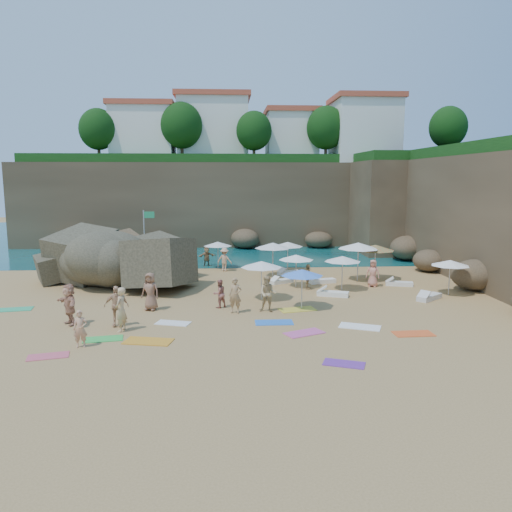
{
  "coord_description": "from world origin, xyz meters",
  "views": [
    {
      "loc": [
        0.26,
        -26.09,
        6.59
      ],
      "look_at": [
        2.0,
        3.0,
        2.0
      ],
      "focal_mm": 35.0,
      "sensor_mm": 36.0,
      "label": 1
    }
  ],
  "objects": [
    {
      "name": "parasol_10",
      "position": [
        4.05,
        -1.62,
        1.86
      ],
      "size": [
        2.14,
        2.14,
        2.03
      ],
      "color": "silver",
      "rests_on": "ground"
    },
    {
      "name": "person_stand_0",
      "position": [
        -5.47,
        -6.94,
        0.75
      ],
      "size": [
        0.59,
        0.42,
        1.49
      ],
      "primitive_type": "imported",
      "rotation": [
        0.0,
        0.0,
        0.13
      ],
      "color": "tan",
      "rests_on": "ground"
    },
    {
      "name": "towel_5",
      "position": [
        -2.22,
        -3.88,
        0.01
      ],
      "size": [
        1.71,
        1.18,
        0.03
      ],
      "primitive_type": "cube",
      "rotation": [
        0.0,
        0.0,
        -0.28
      ],
      "color": "white",
      "rests_on": "ground"
    },
    {
      "name": "towel_11",
      "position": [
        -10.44,
        -0.99,
        0.01
      ],
      "size": [
        1.79,
        1.11,
        0.03
      ],
      "primitive_type": "cube",
      "rotation": [
        0.0,
        0.0,
        0.17
      ],
      "color": "#2FA56B",
      "rests_on": "ground"
    },
    {
      "name": "towel_10",
      "position": [
        8.18,
        -6.07,
        0.01
      ],
      "size": [
        1.71,
        0.91,
        0.03
      ],
      "primitive_type": "cube",
      "rotation": [
        0.0,
        0.0,
        0.04
      ],
      "color": "#EF5A25",
      "rests_on": "ground"
    },
    {
      "name": "person_stand_3",
      "position": [
        5.08,
        2.75,
        0.76
      ],
      "size": [
        0.65,
        0.96,
        1.52
      ],
      "primitive_type": "imported",
      "rotation": [
        0.0,
        0.0,
        1.22
      ],
      "color": "#A88754",
      "rests_on": "ground"
    },
    {
      "name": "lounger_0",
      "position": [
        3.71,
        4.56,
        0.12
      ],
      "size": [
        1.59,
        1.26,
        0.24
      ],
      "primitive_type": "cube",
      "rotation": [
        0.0,
        0.0,
        0.56
      ],
      "color": "white",
      "rests_on": "ground"
    },
    {
      "name": "clifftop_buildings",
      "position": [
        2.96,
        25.79,
        11.24
      ],
      "size": [
        28.48,
        9.48,
        7.0
      ],
      "color": "white",
      "rests_on": "cliff_back"
    },
    {
      "name": "towel_6",
      "position": [
        4.42,
        -9.31,
        0.01
      ],
      "size": [
        1.63,
        1.21,
        0.03
      ],
      "primitive_type": "cube",
      "rotation": [
        0.0,
        0.0,
        -0.37
      ],
      "color": "#6C2E97",
      "rests_on": "ground"
    },
    {
      "name": "rock_promontory",
      "position": [
        -11.0,
        16.0,
        0.0
      ],
      "size": [
        12.0,
        7.0,
        2.0
      ],
      "primitive_type": null,
      "color": "brown",
      "rests_on": "ground"
    },
    {
      "name": "person_lie_3",
      "position": [
        -6.84,
        -3.82,
        0.25
      ],
      "size": [
        2.52,
        2.49,
        0.49
      ],
      "primitive_type": "imported",
      "rotation": [
        0.0,
        0.0,
        -0.92
      ],
      "color": "tan",
      "rests_on": "ground"
    },
    {
      "name": "parasol_1",
      "position": [
        3.35,
        6.7,
        2.12
      ],
      "size": [
        2.44,
        2.44,
        2.31
      ],
      "color": "silver",
      "rests_on": "ground"
    },
    {
      "name": "person_lie_4",
      "position": [
        0.67,
        -2.28,
        0.21
      ],
      "size": [
        0.9,
        1.8,
        0.41
      ],
      "primitive_type": "imported",
      "rotation": [
        0.0,
        0.0,
        -0.16
      ],
      "color": "#A57D52",
      "rests_on": "ground"
    },
    {
      "name": "lounger_2",
      "position": [
        4.53,
        7.33,
        0.12
      ],
      "size": [
        1.68,
        1.1,
        0.25
      ],
      "primitive_type": "cube",
      "rotation": [
        0.0,
        0.0,
        0.39
      ],
      "color": "white",
      "rests_on": "ground"
    },
    {
      "name": "parasol_2",
      "position": [
        4.62,
        8.91,
        1.89
      ],
      "size": [
        2.18,
        2.18,
        2.06
      ],
      "color": "silver",
      "rests_on": "ground"
    },
    {
      "name": "marina_masts",
      "position": [
        -16.5,
        30.0,
        3.0
      ],
      "size": [
        3.1,
        0.1,
        6.0
      ],
      "color": "white",
      "rests_on": "ground"
    },
    {
      "name": "towel_3",
      "position": [
        -4.86,
        -6.0,
        0.01
      ],
      "size": [
        1.7,
        1.05,
        0.03
      ],
      "primitive_type": "cube",
      "rotation": [
        0.0,
        0.0,
        0.17
      ],
      "color": "green",
      "rests_on": "ground"
    },
    {
      "name": "person_stand_1",
      "position": [
        -0.12,
        -1.19,
        0.73
      ],
      "size": [
        0.9,
        0.85,
        1.46
      ],
      "primitive_type": "imported",
      "rotation": [
        0.0,
        0.0,
        3.7
      ],
      "color": "#AC6456",
      "rests_on": "ground"
    },
    {
      "name": "towel_13",
      "position": [
        6.17,
        -4.95,
        0.02
      ],
      "size": [
        2.0,
        1.52,
        0.03
      ],
      "primitive_type": "cube",
      "rotation": [
        0.0,
        0.0,
        -0.39
      ],
      "color": "white",
      "rests_on": "ground"
    },
    {
      "name": "parasol_11",
      "position": [
        12.84,
        0.87,
        1.84
      ],
      "size": [
        2.12,
        2.12,
        2.0
      ],
      "color": "silver",
      "rests_on": "ground"
    },
    {
      "name": "cliff_corner",
      "position": [
        17.0,
        20.0,
        4.0
      ],
      "size": [
        10.0,
        12.0,
        8.0
      ],
      "primitive_type": "cube",
      "color": "brown",
      "rests_on": "ground"
    },
    {
      "name": "towel_12",
      "position": [
        3.8,
        -1.87,
        0.02
      ],
      "size": [
        1.97,
        1.3,
        0.03
      ],
      "primitive_type": "cube",
      "rotation": [
        0.0,
        0.0,
        0.24
      ],
      "color": "yellow",
      "rests_on": "ground"
    },
    {
      "name": "ground",
      "position": [
        0.0,
        0.0,
        0.0
      ],
      "size": [
        120.0,
        120.0,
        0.0
      ],
      "primitive_type": "plane",
      "color": "tan",
      "rests_on": "ground"
    },
    {
      "name": "parasol_7",
      "position": [
        4.46,
        3.41,
        1.83
      ],
      "size": [
        2.11,
        2.11,
        1.99
      ],
      "color": "silver",
      "rests_on": "ground"
    },
    {
      "name": "parasol_6",
      "position": [
        9.88,
        5.29,
        2.11
      ],
      "size": [
        2.44,
        2.44,
        2.3
      ],
      "color": "silver",
      "rests_on": "ground"
    },
    {
      "name": "lounger_1",
      "position": [
        10.87,
        3.39,
        0.13
      ],
      "size": [
        1.71,
        0.95,
        0.25
      ],
      "primitive_type": "cube",
      "rotation": [
        0.0,
        0.0,
        -0.26
      ],
      "color": "white",
      "rests_on": "ground"
    },
    {
      "name": "seawater",
      "position": [
        0.0,
        30.0,
        0.0
      ],
      "size": [
        120.0,
        120.0,
        0.0
      ],
      "primitive_type": "plane",
      "color": "#0C4751",
      "rests_on": "ground"
    },
    {
      "name": "person_lie_2",
      "position": [
        -3.56,
        -1.5,
        0.25
      ],
      "size": [
        1.46,
        2.07,
        0.5
      ],
      "primitive_type": "imported",
      "rotation": [
        0.0,
        0.0,
        -0.32
      ],
      "color": "#875C43",
      "rests_on": "ground"
    },
    {
      "name": "towel_2",
      "position": [
        -2.95,
        -6.41,
        0.02
      ],
      "size": [
        2.09,
        1.34,
        0.03
      ],
      "primitive_type": "cube",
      "rotation": [
        0.0,
        0.0,
        -0.21
      ],
      "color": "orange",
      "rests_on": "ground"
    },
    {
      "name": "rock_outcrop",
      "position": [
        -6.71,
        5.56,
        0.0
      ],
      "size": [
        9.69,
        8.37,
        3.28
      ],
      "primitive_type": null,
      "rotation": [
        0.0,
        0.0,
        0.31
      ],
      "color": "brown",
      "rests_on": "ground"
    },
    {
      "name": "cliff_right",
      "position": [
        19.0,
        8.0,
        4.0
      ],
      "size": [
        8.0,
        30.0,
        8.0
      ],
      "primitive_type": "cube",
      "color": "brown",
      "rests_on": "ground"
    },
    {
      "name": "lounger_5",
      "position": [
        11.3,
        -0.18,
        0.14
      ],
      "size": [
        1.73,
        1.56,
        0.27
      ],
      "primitive_type": "cube",
      "rotation": [
        0.0,
        0.0,
        0.69
      ],
      "color": "silver",
      "rests_on": "ground"
    },
    {
      "name": "towel_8",
      "position": [
        2.41,
        -4.06,
        0.02
      ],
      "size": [
        1.74,
        0.87,
        0.03
      ],
      "primitive_type": "cube",
      "rotation": [
        0.0,
        0.0,
        -0.0
      ],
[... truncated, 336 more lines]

